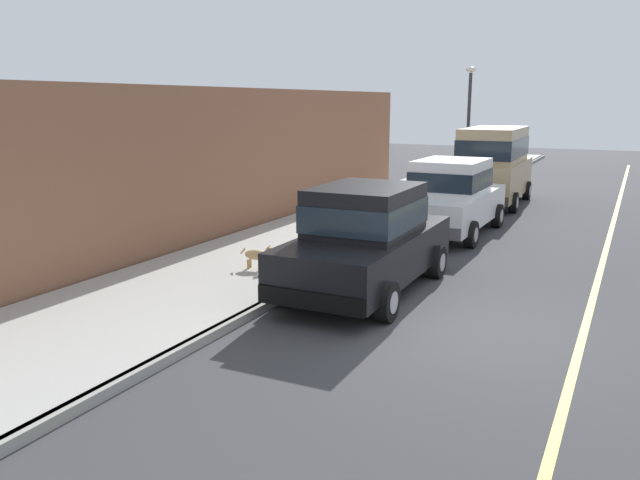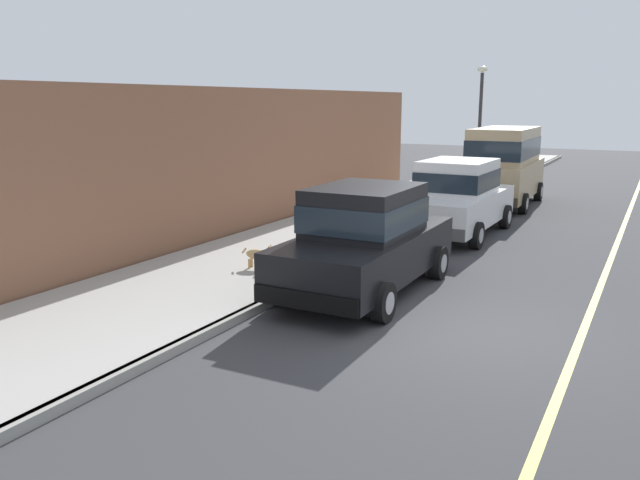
{
  "view_description": "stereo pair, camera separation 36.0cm",
  "coord_description": "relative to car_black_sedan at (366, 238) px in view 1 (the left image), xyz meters",
  "views": [
    {
      "loc": [
        2.1,
        -9.2,
        3.36
      ],
      "look_at": [
        -3.05,
        1.1,
        0.85
      ],
      "focal_mm": 35.84,
      "sensor_mm": 36.0,
      "label": 1
    },
    {
      "loc": [
        2.42,
        -9.04,
        3.36
      ],
      "look_at": [
        -3.05,
        1.1,
        0.85
      ],
      "focal_mm": 35.84,
      "sensor_mm": 36.0,
      "label": 2
    }
  ],
  "objects": [
    {
      "name": "ground_plane",
      "position": [
        2.11,
        -1.07,
        -0.98
      ],
      "size": [
        80.0,
        80.0,
        0.0
      ],
      "primitive_type": "plane",
      "color": "#38383A"
    },
    {
      "name": "curb",
      "position": [
        -1.09,
        -1.07,
        -0.91
      ],
      "size": [
        0.16,
        64.0,
        0.14
      ],
      "primitive_type": "cube",
      "color": "gray",
      "rests_on": "ground"
    },
    {
      "name": "sidewalk",
      "position": [
        -2.89,
        -1.07,
        -0.91
      ],
      "size": [
        3.6,
        64.0,
        0.14
      ],
      "primitive_type": "cube",
      "color": "#A8A59E",
      "rests_on": "ground"
    },
    {
      "name": "lane_centre_line",
      "position": [
        3.71,
        -1.07,
        -0.98
      ],
      "size": [
        0.12,
        57.6,
        0.01
      ],
      "primitive_type": "cube",
      "color": "#E0D64C",
      "rests_on": "ground"
    },
    {
      "name": "car_black_sedan",
      "position": [
        0.0,
        0.0,
        0.0
      ],
      "size": [
        2.07,
        4.62,
        1.92
      ],
      "color": "black",
      "rests_on": "ground"
    },
    {
      "name": "car_white_sedan",
      "position": [
        -0.02,
        5.71,
        0.0
      ],
      "size": [
        2.09,
        4.63,
        1.92
      ],
      "color": "white",
      "rests_on": "ground"
    },
    {
      "name": "car_tan_van",
      "position": [
        -0.11,
        11.15,
        0.41
      ],
      "size": [
        2.23,
        4.95,
        2.52
      ],
      "color": "tan",
      "rests_on": "ground"
    },
    {
      "name": "dog_tan",
      "position": [
        -2.28,
        0.03,
        -0.55
      ],
      "size": [
        0.75,
        0.28,
        0.49
      ],
      "color": "tan",
      "rests_on": "sidewalk"
    },
    {
      "name": "fire_hydrant",
      "position": [
        -1.54,
        3.36,
        -0.51
      ],
      "size": [
        0.34,
        0.24,
        0.72
      ],
      "color": "red",
      "rests_on": "sidewalk"
    },
    {
      "name": "street_lamp",
      "position": [
        -1.44,
        12.98,
        1.92
      ],
      "size": [
        0.36,
        0.36,
        4.42
      ],
      "color": "#2D2D33",
      "rests_on": "sidewalk"
    },
    {
      "name": "building_facade",
      "position": [
        -4.99,
        3.79,
        0.86
      ],
      "size": [
        0.5,
        20.0,
        3.69
      ],
      "primitive_type": "cube",
      "color": "#8C5B42",
      "rests_on": "ground"
    }
  ]
}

